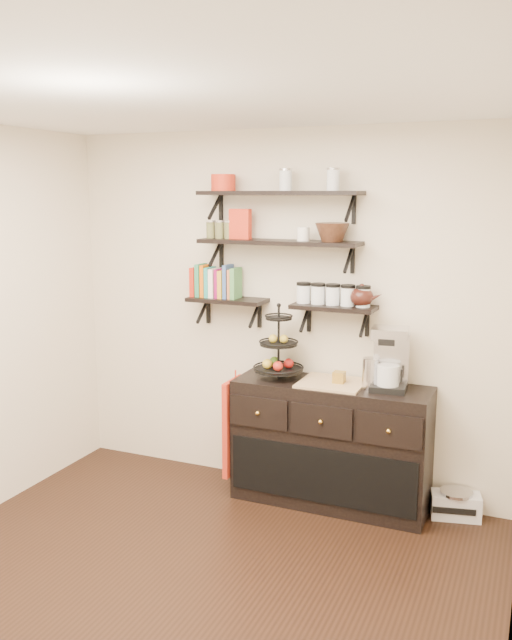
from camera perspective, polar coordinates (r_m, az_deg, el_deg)
The scene contains 21 objects.
floor at distance 4.12m, azimuth -7.13°, elevation -22.34°, with size 3.50×3.50×0.00m, color black.
ceiling at distance 3.49m, azimuth -8.21°, elevation 18.20°, with size 3.50×3.50×0.02m, color white.
back_wall at distance 5.11m, azimuth 2.43°, elevation 0.67°, with size 3.50×0.02×2.70m, color beige.
shelf_top at distance 4.91m, azimuth 1.96°, elevation 10.60°, with size 1.20×0.27×0.23m.
shelf_mid at distance 4.93m, azimuth 1.93°, elevation 6.53°, with size 1.20×0.27×0.23m.
shelf_low_left at distance 5.16m, azimuth -2.40°, elevation 1.63°, with size 0.60×0.25×0.23m.
shelf_low_right at distance 4.86m, azimuth 6.58°, elevation 1.01°, with size 0.60×0.25×0.23m.
cookbooks at distance 5.17m, azimuth -3.30°, elevation 3.18°, with size 0.36×0.15×0.26m.
glass_canisters at distance 4.84m, azimuth 6.48°, elevation 2.03°, with size 0.54×0.10×0.13m.
sideboard at distance 5.00m, azimuth 6.31°, elevation -10.32°, with size 1.40×0.50×0.92m.
fruit_stand at distance 4.94m, azimuth 1.96°, elevation -2.84°, with size 0.36×0.36×0.53m.
candle at distance 4.83m, azimuth 7.02°, elevation -4.80°, with size 0.08×0.08×0.08m, color olive.
coffee_maker at distance 4.74m, azimuth 11.23°, elevation -3.31°, with size 0.26×0.26×0.44m.
thermal_carafe at distance 4.74m, azimuth 9.60°, elevation -4.49°, with size 0.11×0.11×0.22m, color silver.
apron at distance 5.13m, azimuth -1.92°, elevation -8.92°, with size 0.04×0.31×0.72m, color #AB2112.
radio at distance 5.08m, azimuth 16.47°, elevation -14.69°, with size 0.36×0.27×0.20m.
recipe_box at distance 5.03m, azimuth -1.34°, elevation 8.08°, with size 0.16×0.06×0.22m, color red.
walnut_bowl at distance 4.79m, azimuth 6.43°, elevation 7.35°, with size 0.24×0.24×0.13m, color black, non-canonical shape.
ramekins at distance 4.85m, azimuth 4.00°, elevation 7.23°, with size 0.09×0.09×0.10m, color white.
teapot at distance 4.79m, azimuth 8.89°, elevation 2.08°, with size 0.22×0.16×0.16m, color #33140F, non-canonical shape.
red_pot at distance 5.09m, azimuth -2.77°, elevation 11.48°, with size 0.18×0.18×0.12m, color red.
Camera 1 is at (1.78, -2.96, 2.24)m, focal length 38.00 mm.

